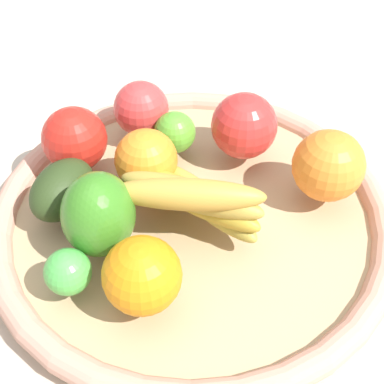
# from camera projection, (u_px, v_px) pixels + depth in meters

# --- Properties ---
(ground_plane) EXTENTS (2.40, 2.40, 0.00)m
(ground_plane) POSITION_uv_depth(u_px,v_px,m) (192.00, 228.00, 0.63)
(ground_plane) COLOR #BEAE9A
(ground_plane) RESTS_ON ground
(basket) EXTENTS (0.46, 0.46, 0.04)m
(basket) POSITION_uv_depth(u_px,v_px,m) (192.00, 217.00, 0.61)
(basket) COLOR tan
(basket) RESTS_ON ground_plane
(orange_2) EXTENTS (0.07, 0.07, 0.07)m
(orange_2) POSITION_uv_depth(u_px,v_px,m) (145.00, 161.00, 0.60)
(orange_2) COLOR orange
(orange_2) RESTS_ON basket
(banana_bunch) EXTENTS (0.16, 0.12, 0.08)m
(banana_bunch) POSITION_uv_depth(u_px,v_px,m) (194.00, 198.00, 0.55)
(banana_bunch) COLOR #AA983B
(banana_bunch) RESTS_ON basket
(orange_1) EXTENTS (0.09, 0.09, 0.08)m
(orange_1) POSITION_uv_depth(u_px,v_px,m) (328.00, 166.00, 0.59)
(orange_1) COLOR orange
(orange_1) RESTS_ON basket
(bell_pepper) EXTENTS (0.10, 0.10, 0.09)m
(bell_pepper) POSITION_uv_depth(u_px,v_px,m) (99.00, 214.00, 0.53)
(bell_pepper) COLOR #37771F
(bell_pepper) RESTS_ON basket
(apple_1) EXTENTS (0.11, 0.11, 0.08)m
(apple_1) POSITION_uv_depth(u_px,v_px,m) (243.00, 125.00, 0.64)
(apple_1) COLOR red
(apple_1) RESTS_ON basket
(apple_0) EXTENTS (0.10, 0.10, 0.07)m
(apple_0) POSITION_uv_depth(u_px,v_px,m) (141.00, 109.00, 0.67)
(apple_0) COLOR #C73837
(apple_0) RESTS_ON basket
(avocado) EXTENTS (0.07, 0.09, 0.06)m
(avocado) POSITION_uv_depth(u_px,v_px,m) (62.00, 190.00, 0.58)
(avocado) COLOR #293A18
(avocado) RESTS_ON basket
(orange_0) EXTENTS (0.10, 0.10, 0.07)m
(orange_0) POSITION_uv_depth(u_px,v_px,m) (142.00, 275.00, 0.49)
(orange_0) COLOR orange
(orange_0) RESTS_ON basket
(lime_0) EXTENTS (0.06, 0.06, 0.05)m
(lime_0) POSITION_uv_depth(u_px,v_px,m) (68.00, 272.00, 0.51)
(lime_0) COLOR green
(lime_0) RESTS_ON basket
(apple_2) EXTENTS (0.10, 0.10, 0.08)m
(apple_2) POSITION_uv_depth(u_px,v_px,m) (75.00, 139.00, 0.62)
(apple_2) COLOR red
(apple_2) RESTS_ON basket
(lime_1) EXTENTS (0.07, 0.07, 0.05)m
(lime_1) POSITION_uv_depth(u_px,v_px,m) (175.00, 132.00, 0.65)
(lime_1) COLOR #519E2D
(lime_1) RESTS_ON basket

